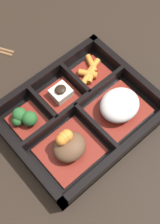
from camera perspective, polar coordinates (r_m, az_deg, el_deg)
The scene contains 8 objects.
ground_plane at distance 0.64m, azimuth 0.00°, elevation -1.02°, with size 3.00×3.00×0.00m, color black.
bento_base at distance 0.64m, azimuth 0.00°, elevation -0.82°, with size 0.29×0.24×0.01m.
bento_rim at distance 0.62m, azimuth -0.25°, elevation 0.03°, with size 0.29×0.24×0.04m.
bowl_rice at distance 0.62m, azimuth 7.22°, elevation 1.10°, with size 0.11×0.10×0.05m.
bowl_stew at distance 0.58m, azimuth -2.09°, elevation -6.28°, with size 0.11×0.10×0.05m.
bowl_carrots at distance 0.68m, azimuth 1.96°, elevation 7.32°, with size 0.07×0.07×0.02m.
bowl_tofu at distance 0.64m, azimuth -3.64°, elevation 3.23°, with size 0.07×0.07×0.03m.
bowl_greens at distance 0.62m, azimuth -9.98°, elevation -1.11°, with size 0.06×0.07×0.04m.
Camera 1 is at (0.19, 0.21, 0.57)m, focal length 50.00 mm.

